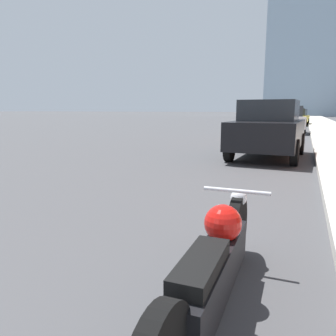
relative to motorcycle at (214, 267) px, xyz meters
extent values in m
cube|color=#B2ADA3|center=(2.34, 36.02, -0.32)|extent=(2.88, 240.00, 0.15)
cylinder|color=black|center=(-0.01, 0.94, -0.06)|extent=(0.11, 0.68, 0.68)
cube|color=black|center=(0.00, -0.03, -0.04)|extent=(0.26, 1.49, 0.33)
sphere|color=red|center=(0.00, 0.27, 0.24)|extent=(0.29, 0.29, 0.29)
cube|color=black|center=(0.01, -0.35, 0.17)|extent=(0.23, 0.68, 0.10)
sphere|color=silver|center=(-0.01, 0.98, 0.26)|extent=(0.16, 0.16, 0.16)
cylinder|color=silver|center=(-0.01, 0.84, 0.36)|extent=(0.62, 0.05, 0.04)
cube|color=black|center=(-0.48, 8.48, 0.37)|extent=(2.07, 4.09, 0.80)
cube|color=#23282D|center=(-0.48, 8.48, 1.07)|extent=(1.69, 2.00, 0.62)
cylinder|color=black|center=(-1.32, 9.76, -0.03)|extent=(0.23, 0.73, 0.72)
cylinder|color=black|center=(0.47, 9.67, -0.03)|extent=(0.23, 0.73, 0.72)
cylinder|color=black|center=(-1.44, 7.28, -0.03)|extent=(0.23, 0.73, 0.72)
cylinder|color=black|center=(0.35, 7.20, -0.03)|extent=(0.23, 0.73, 0.72)
cube|color=silver|center=(-0.38, 20.55, 0.31)|extent=(2.04, 4.67, 0.72)
cube|color=#23282D|center=(-0.38, 20.55, 1.00)|extent=(1.59, 2.29, 0.66)
cylinder|color=black|center=(-1.29, 21.90, -0.05)|extent=(0.26, 0.71, 0.69)
cylinder|color=black|center=(0.29, 22.02, -0.05)|extent=(0.26, 0.71, 0.69)
cylinder|color=black|center=(-1.06, 19.08, -0.05)|extent=(0.26, 0.71, 0.69)
cylinder|color=black|center=(0.52, 19.21, -0.05)|extent=(0.26, 0.71, 0.69)
cube|color=gold|center=(-0.17, 31.50, 0.23)|extent=(2.29, 4.67, 0.61)
cube|color=#23282D|center=(-0.17, 31.50, 0.84)|extent=(1.80, 2.31, 0.61)
cylinder|color=black|center=(-0.94, 32.98, -0.07)|extent=(0.26, 0.66, 0.65)
cylinder|color=black|center=(0.85, 32.82, -0.07)|extent=(0.26, 0.66, 0.65)
cylinder|color=black|center=(-1.19, 30.19, -0.07)|extent=(0.26, 0.66, 0.65)
cylinder|color=black|center=(0.60, 30.03, -0.07)|extent=(0.26, 0.66, 0.65)
cube|color=#BCBCC1|center=(-0.45, 44.77, 0.31)|extent=(1.82, 4.15, 0.78)
cube|color=#23282D|center=(-0.45, 44.77, 1.07)|extent=(1.53, 2.00, 0.74)
cylinder|color=black|center=(-1.31, 46.04, -0.08)|extent=(0.21, 0.63, 0.63)
cylinder|color=black|center=(0.37, 46.06, -0.08)|extent=(0.21, 0.63, 0.63)
cylinder|color=black|center=(-1.27, 43.48, -0.08)|extent=(0.21, 0.63, 0.63)
cylinder|color=black|center=(0.41, 43.50, -0.08)|extent=(0.21, 0.63, 0.63)
cube|color=#1E3899|center=(-0.36, 56.57, 0.26)|extent=(2.01, 4.05, 0.66)
cube|color=#23282D|center=(-0.36, 56.57, 0.94)|extent=(1.59, 2.00, 0.71)
cylinder|color=black|center=(-1.26, 57.72, -0.08)|extent=(0.25, 0.65, 0.63)
cylinder|color=black|center=(0.34, 57.85, -0.08)|extent=(0.25, 0.65, 0.63)
cylinder|color=black|center=(-1.07, 55.29, -0.08)|extent=(0.25, 0.65, 0.63)
cylinder|color=black|center=(0.54, 55.42, -0.08)|extent=(0.25, 0.65, 0.63)
camera|label=1|loc=(0.53, -2.14, 1.11)|focal=35.00mm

